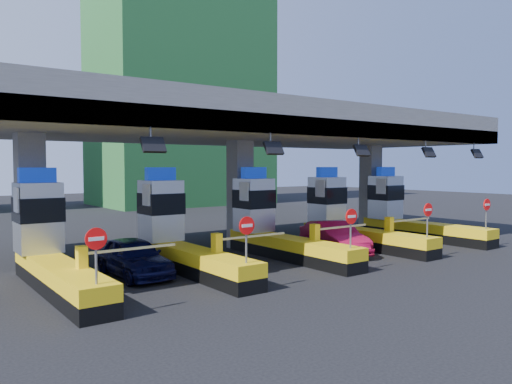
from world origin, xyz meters
TOP-DOWN VIEW (x-y plane):
  - ground at (0.00, 0.00)m, footprint 120.00×120.00m
  - toll_canopy at (0.00, 2.87)m, footprint 28.00×12.09m
  - toll_lane_far_left at (-10.00, 0.28)m, footprint 4.43×8.00m
  - toll_lane_left at (-5.00, 0.28)m, footprint 4.43×8.00m
  - toll_lane_center at (0.00, 0.28)m, footprint 4.43×8.00m
  - toll_lane_right at (5.00, 0.28)m, footprint 4.43×8.00m
  - toll_lane_far_right at (10.00, 0.28)m, footprint 4.43×8.00m
  - bg_building_scaffold at (12.00, 32.00)m, footprint 18.00×12.00m
  - van at (-7.03, -0.04)m, footprint 1.78×4.38m
  - red_car at (2.68, -1.06)m, footprint 2.99×4.95m

SIDE VIEW (x-z plane):
  - ground at x=0.00m, z-range 0.00..0.00m
  - van at x=-7.03m, z-range 0.00..1.49m
  - red_car at x=2.68m, z-range 0.00..1.54m
  - toll_lane_far_left at x=-10.00m, z-range -0.68..3.47m
  - toll_lane_left at x=-5.00m, z-range -0.68..3.47m
  - toll_lane_center at x=0.00m, z-range -0.68..3.47m
  - toll_lane_right at x=5.00m, z-range -0.68..3.47m
  - toll_lane_far_right at x=10.00m, z-range -0.68..3.47m
  - toll_canopy at x=0.00m, z-range 2.63..9.63m
  - bg_building_scaffold at x=12.00m, z-range 0.00..28.00m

